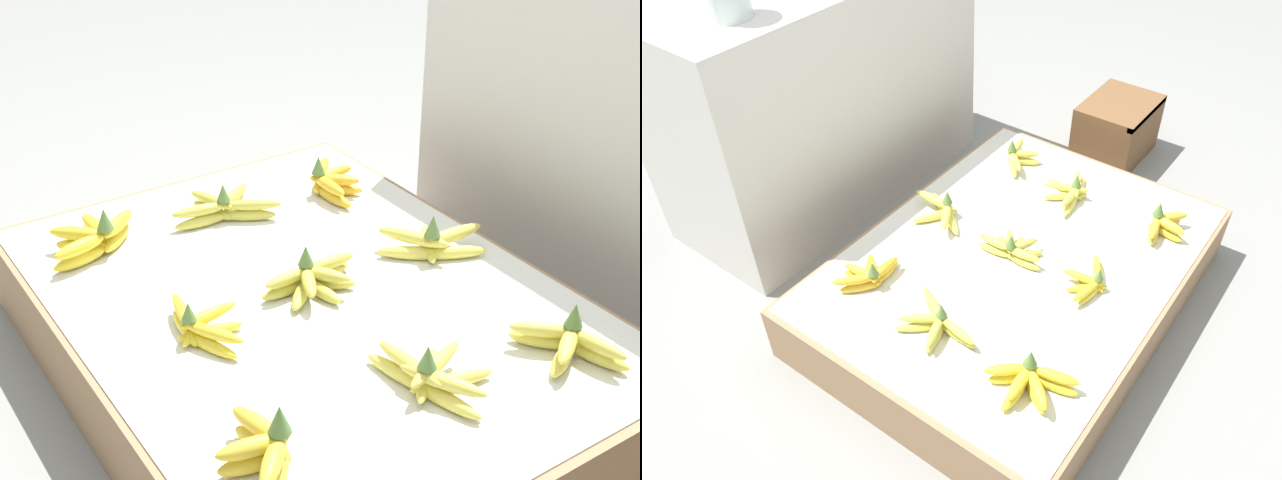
% 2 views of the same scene
% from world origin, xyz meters
% --- Properties ---
extents(ground_plane, '(10.00, 10.00, 0.00)m').
position_xyz_m(ground_plane, '(0.00, 0.00, 0.00)').
color(ground_plane, gray).
extents(display_platform, '(1.27, 0.94, 0.20)m').
position_xyz_m(display_platform, '(0.00, 0.00, 0.10)').
color(display_platform, '#997551').
rests_on(display_platform, ground_plane).
extents(banana_bunch_front_left, '(0.18, 0.23, 0.11)m').
position_xyz_m(banana_bunch_front_left, '(-0.41, -0.29, 0.23)').
color(banana_bunch_front_left, yellow).
rests_on(banana_bunch_front_left, display_platform).
extents(banana_bunch_front_midleft, '(0.22, 0.14, 0.09)m').
position_xyz_m(banana_bunch_front_midleft, '(0.01, -0.25, 0.22)').
color(banana_bunch_front_midleft, yellow).
rests_on(banana_bunch_front_midleft, display_platform).
extents(banana_bunch_front_midright, '(0.19, 0.13, 0.11)m').
position_xyz_m(banana_bunch_front_midright, '(0.37, -0.32, 0.24)').
color(banana_bunch_front_midright, gold).
rests_on(banana_bunch_front_midright, display_platform).
extents(banana_bunch_middle_left, '(0.19, 0.25, 0.09)m').
position_xyz_m(banana_bunch_middle_left, '(-0.39, 0.02, 0.23)').
color(banana_bunch_middle_left, gold).
rests_on(banana_bunch_middle_left, display_platform).
extents(banana_bunch_middle_midleft, '(0.13, 0.22, 0.10)m').
position_xyz_m(banana_bunch_middle_midleft, '(-0.01, 0.02, 0.23)').
color(banana_bunch_middle_midleft, gold).
rests_on(banana_bunch_middle_midleft, display_platform).
extents(banana_bunch_middle_midright, '(0.25, 0.18, 0.10)m').
position_xyz_m(banana_bunch_middle_midright, '(0.36, 0.01, 0.23)').
color(banana_bunch_middle_midright, '#DBCC4C').
rests_on(banana_bunch_middle_midright, display_platform).
extents(banana_bunch_back_left, '(0.22, 0.14, 0.10)m').
position_xyz_m(banana_bunch_back_left, '(-0.36, 0.30, 0.23)').
color(banana_bunch_back_left, gold).
rests_on(banana_bunch_back_left, display_platform).
extents(banana_bunch_back_midleft, '(0.18, 0.24, 0.11)m').
position_xyz_m(banana_bunch_back_midleft, '(0.01, 0.31, 0.23)').
color(banana_bunch_back_midleft, '#DBCC4C').
rests_on(banana_bunch_back_midleft, display_platform).
extents(banana_bunch_back_midright, '(0.21, 0.15, 0.10)m').
position_xyz_m(banana_bunch_back_midright, '(0.43, 0.28, 0.23)').
color(banana_bunch_back_midright, '#DBCC4C').
rests_on(banana_bunch_back_midright, display_platform).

